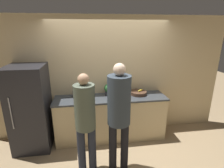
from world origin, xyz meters
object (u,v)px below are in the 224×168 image
(person_center, at_px, (119,110))
(fruit_bowl, at_px, (138,93))
(person_left, at_px, (85,118))
(bottle_clear, at_px, (84,92))
(refrigerator, at_px, (31,108))
(bottle_green, at_px, (127,91))
(potted_plant, at_px, (108,89))
(cup_blue, at_px, (79,100))
(utensil_crock, at_px, (76,94))

(person_center, distance_m, fruit_bowl, 1.20)
(person_left, distance_m, bottle_clear, 1.01)
(refrigerator, xyz_separation_m, bottle_green, (1.98, 0.22, 0.18))
(bottle_green, bearing_deg, person_center, -109.47)
(person_center, height_order, potted_plant, person_center)
(refrigerator, distance_m, cup_blue, 0.96)
(person_left, bearing_deg, bottle_clear, 90.95)
(person_center, relative_size, bottle_clear, 7.81)
(person_center, distance_m, potted_plant, 1.08)
(fruit_bowl, bearing_deg, utensil_crock, 178.11)
(person_center, bearing_deg, utensil_crock, 124.16)
(bottle_clear, height_order, cup_blue, bottle_clear)
(person_left, relative_size, cup_blue, 19.63)
(person_left, relative_size, bottle_green, 9.45)
(utensil_crock, height_order, bottle_green, utensil_crock)
(bottle_green, bearing_deg, bottle_clear, -177.34)
(refrigerator, relative_size, utensil_crock, 5.88)
(person_left, xyz_separation_m, potted_plant, (0.49, 1.03, 0.09))
(utensil_crock, xyz_separation_m, bottle_green, (1.11, 0.04, 0.00))
(person_center, bearing_deg, fruit_bowl, 58.95)
(refrigerator, height_order, bottle_green, refrigerator)
(utensil_crock, bearing_deg, bottle_clear, -2.32)
(fruit_bowl, bearing_deg, refrigerator, -176.29)
(fruit_bowl, distance_m, potted_plant, 0.66)
(person_left, bearing_deg, bottle_green, 49.03)
(person_center, height_order, cup_blue, person_center)
(bottle_green, relative_size, cup_blue, 2.08)
(utensil_crock, bearing_deg, potted_plant, 0.78)
(potted_plant, bearing_deg, cup_blue, -155.33)
(bottle_green, bearing_deg, potted_plant, -176.42)
(fruit_bowl, relative_size, bottle_green, 1.97)
(potted_plant, bearing_deg, refrigerator, -172.78)
(cup_blue, relative_size, potted_plant, 0.35)
(person_center, bearing_deg, potted_plant, 92.12)
(person_left, height_order, cup_blue, person_left)
(potted_plant, bearing_deg, person_left, -115.35)
(potted_plant, bearing_deg, utensil_crock, -179.22)
(refrigerator, distance_m, bottle_clear, 1.08)
(refrigerator, height_order, utensil_crock, refrigerator)
(utensil_crock, height_order, cup_blue, utensil_crock)
(refrigerator, relative_size, bottle_clear, 7.10)
(person_center, distance_m, cup_blue, 1.03)
(fruit_bowl, distance_m, bottle_clear, 1.16)
(cup_blue, xyz_separation_m, potted_plant, (0.61, 0.28, 0.09))
(bottle_green, bearing_deg, person_left, -130.97)
(utensil_crock, distance_m, potted_plant, 0.69)
(utensil_crock, bearing_deg, person_center, -55.84)
(person_center, relative_size, utensil_crock, 6.46)
(bottle_clear, distance_m, cup_blue, 0.29)
(person_left, bearing_deg, fruit_bowl, 40.49)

